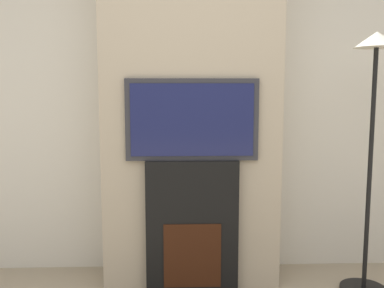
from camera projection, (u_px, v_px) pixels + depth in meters
name	position (u px, v px, depth m)	size (l,w,h in m)	color
wall_back	(190.00, 94.00, 3.25)	(6.00, 0.06, 2.70)	silver
chimney_breast	(191.00, 95.00, 3.01)	(1.22, 0.41, 2.70)	tan
fireplace	(192.00, 227.00, 2.92)	(0.62, 0.15, 0.92)	black
television	(192.00, 120.00, 2.83)	(0.88, 0.07, 0.54)	#2D2D33
floor_lamp	(373.00, 110.00, 2.80)	(0.32, 0.32, 1.75)	black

